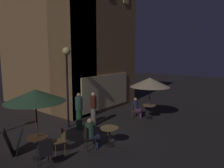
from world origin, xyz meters
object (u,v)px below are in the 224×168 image
object	(u,v)px
cafe_chair_2	(134,109)
cafe_table_1	(149,109)
cafe_chair_0	(45,151)
cafe_chair_3	(88,135)
street_lamp_near_corner	(67,67)
patron_seated_1	(91,131)
patron_seated_0	(136,107)
cafe_chair_1	(61,139)
cafe_table_0	(38,143)
patron_standing_3	(79,111)
cafe_table_2	(109,133)
patron_standing_2	(93,109)
patio_umbrella_1	(150,82)
menu_sandwich_board	(14,142)
patio_umbrella_0	(35,96)

from	to	relation	value
cafe_chair_2	cafe_table_1	bearing A→B (deg)	-0.00
cafe_chair_0	cafe_chair_3	bearing A→B (deg)	-76.19
cafe_chair_3	cafe_chair_2	bearing A→B (deg)	37.91
street_lamp_near_corner	cafe_table_1	distance (m)	5.09
cafe_chair_2	patron_seated_1	size ratio (longest dim) A/B	0.70
patron_seated_0	street_lamp_near_corner	bearing A→B (deg)	-151.37
cafe_chair_1	cafe_chair_2	xyz separation A→B (m)	(5.21, 0.15, -0.01)
cafe_table_0	patron_standing_3	bearing A→B (deg)	19.42
cafe_table_2	patron_seated_0	xyz separation A→B (m)	(3.74, 1.06, 0.13)
street_lamp_near_corner	patron_standing_2	world-z (taller)	street_lamp_near_corner
cafe_table_0	cafe_table_2	distance (m)	2.65
cafe_chair_3	patron_standing_3	world-z (taller)	patron_standing_3
cafe_chair_0	patron_standing_2	world-z (taller)	patron_standing_2
cafe_table_2	patron_seated_1	size ratio (longest dim) A/B	0.60
patron_standing_3	patron_seated_0	bearing A→B (deg)	119.94
street_lamp_near_corner	cafe_chair_3	distance (m)	3.65
patio_umbrella_1	patron_seated_0	distance (m)	1.56
cafe_chair_1	patron_standing_2	size ratio (longest dim) A/B	0.51
cafe_table_1	patio_umbrella_1	size ratio (longest dim) A/B	0.33
cafe_chair_0	cafe_chair_3	xyz separation A→B (m)	(1.76, -0.11, -0.02)
cafe_table_0	cafe_chair_3	size ratio (longest dim) A/B	0.83
patron_seated_1	patron_standing_2	size ratio (longest dim) A/B	0.71
cafe_chair_1	cafe_chair_3	xyz separation A→B (m)	(0.76, -0.61, 0.04)
menu_sandwich_board	patron_standing_3	size ratio (longest dim) A/B	0.51
cafe_chair_3	patron_standing_2	bearing A→B (deg)	66.68
patio_umbrella_0	patio_umbrella_1	size ratio (longest dim) A/B	1.05
cafe_table_1	patron_seated_1	distance (m)	4.79
patron_seated_1	patio_umbrella_1	bearing A→B (deg)	29.46
patron_seated_0	patron_standing_2	size ratio (longest dim) A/B	0.69
patron_seated_1	patron_seated_0	bearing A→B (deg)	37.32
cafe_chair_2	patio_umbrella_0	bearing A→B (deg)	-123.75
cafe_chair_0	cafe_chair_2	xyz separation A→B (m)	(6.21, 0.66, -0.07)
cafe_chair_2	patron_standing_2	size ratio (longest dim) A/B	0.50
street_lamp_near_corner	patron_seated_1	world-z (taller)	street_lamp_near_corner
cafe_table_2	cafe_chair_2	distance (m)	3.85
menu_sandwich_board	patio_umbrella_1	xyz separation A→B (m)	(6.79, -1.81, 1.58)
street_lamp_near_corner	patron_seated_0	world-z (taller)	street_lamp_near_corner
cafe_chair_1	cafe_chair_3	distance (m)	0.98
cafe_table_0	patio_umbrella_0	xyz separation A→B (m)	(0.00, 0.00, 1.64)
cafe_table_2	patron_seated_1	xyz separation A→B (m)	(-0.66, 0.35, 0.16)
cafe_chair_3	patron_standing_3	size ratio (longest dim) A/B	0.53
cafe_table_0	menu_sandwich_board	bearing A→B (deg)	110.33
cafe_chair_3	cafe_chair_1	bearing A→B (deg)	169.40
menu_sandwich_board	patio_umbrella_0	size ratio (longest dim) A/B	0.37
street_lamp_near_corner	cafe_chair_3	bearing A→B (deg)	-114.91
cafe_table_2	cafe_chair_0	distance (m)	2.60
cafe_table_1	cafe_chair_0	world-z (taller)	cafe_chair_0
menu_sandwich_board	cafe_chair_1	bearing A→B (deg)	-18.96
cafe_chair_0	cafe_chair_2	size ratio (longest dim) A/B	1.16
cafe_table_0	cafe_table_1	world-z (taller)	cafe_table_0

